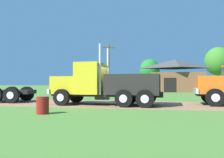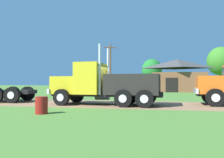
% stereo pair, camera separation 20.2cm
% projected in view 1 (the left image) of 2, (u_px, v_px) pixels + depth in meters
% --- Properties ---
extents(ground_plane, '(200.00, 200.00, 0.00)m').
position_uv_depth(ground_plane, '(122.00, 104.00, 15.34)').
color(ground_plane, '#4D7C30').
extents(dirt_track, '(120.00, 5.56, 0.01)m').
position_uv_depth(dirt_track, '(122.00, 104.00, 15.34)').
color(dirt_track, '#936D4B').
rests_on(dirt_track, ground_plane).
extents(truck_foreground_white, '(7.42, 3.04, 3.87)m').
position_uv_depth(truck_foreground_white, '(106.00, 85.00, 14.88)').
color(truck_foreground_white, black).
rests_on(truck_foreground_white, ground_plane).
extents(steel_barrel, '(0.57, 0.57, 0.81)m').
position_uv_depth(steel_barrel, '(43.00, 105.00, 10.51)').
color(steel_barrel, maroon).
rests_on(steel_barrel, ground_plane).
extents(shed_building, '(8.93, 6.18, 5.25)m').
position_uv_depth(shed_building, '(176.00, 76.00, 36.70)').
color(shed_building, brown).
rests_on(shed_building, ground_plane).
extents(utility_pole_near, '(2.09, 0.96, 7.97)m').
position_uv_depth(utility_pole_near, '(109.00, 66.00, 38.03)').
color(utility_pole_near, brown).
rests_on(utility_pole_near, ground_plane).
extents(tree_left, '(3.83, 3.83, 6.76)m').
position_uv_depth(tree_left, '(91.00, 70.00, 58.12)').
color(tree_left, '#513823').
rests_on(tree_left, ground_plane).
extents(tree_mid, '(4.78, 4.78, 7.17)m').
position_uv_depth(tree_mid, '(150.00, 70.00, 54.50)').
color(tree_mid, '#513823').
rests_on(tree_mid, ground_plane).
extents(tree_right, '(5.10, 5.10, 8.52)m').
position_uv_depth(tree_right, '(218.00, 61.00, 44.76)').
color(tree_right, '#513823').
rests_on(tree_right, ground_plane).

